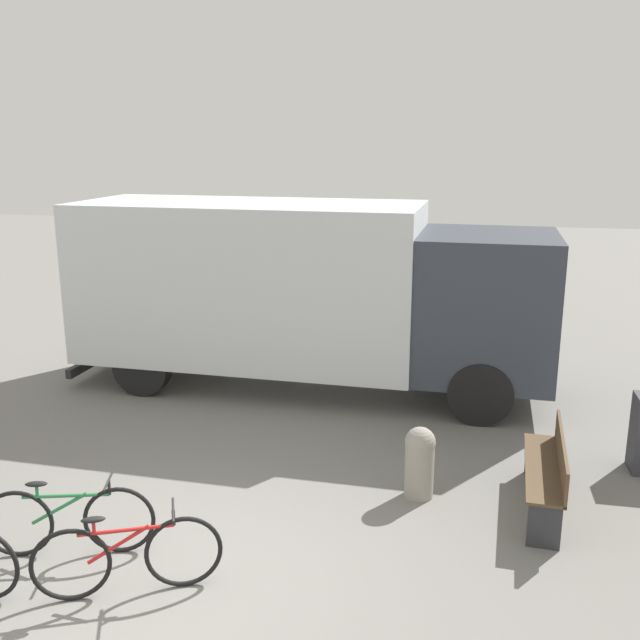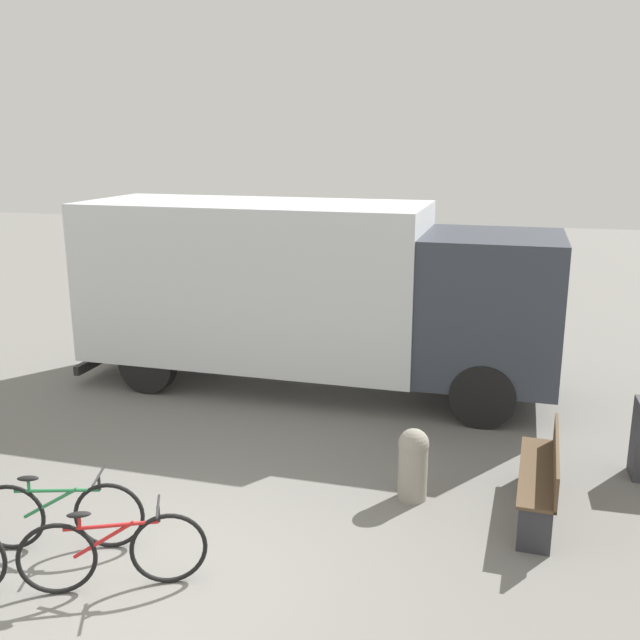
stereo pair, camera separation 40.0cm
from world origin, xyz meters
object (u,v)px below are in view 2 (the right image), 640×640
(bicycle_far, at_px, (113,552))
(bollard_near_bench, at_px, (413,461))
(delivery_truck, at_px, (307,288))
(bicycle_middle, at_px, (59,514))
(park_bench, at_px, (544,472))

(bicycle_far, relative_size, bollard_near_bench, 1.85)
(delivery_truck, xyz_separation_m, bollard_near_bench, (2.21, -3.53, -1.25))
(delivery_truck, xyz_separation_m, bicycle_middle, (-1.21, -5.46, -1.33))
(delivery_truck, xyz_separation_m, bicycle_far, (-0.32, -5.94, -1.33))
(park_bench, relative_size, bollard_near_bench, 2.12)
(delivery_truck, relative_size, bicycle_far, 4.92)
(bicycle_middle, xyz_separation_m, bicycle_far, (0.88, -0.48, 0.00))
(bicycle_middle, distance_m, bicycle_far, 1.01)
(park_bench, bearing_deg, bicycle_far, 124.77)
(park_bench, xyz_separation_m, bicycle_far, (-4.00, -2.40, -0.12))
(bicycle_far, height_order, bollard_near_bench, bollard_near_bench)
(bollard_near_bench, bearing_deg, bicycle_far, -136.43)
(delivery_truck, bearing_deg, bollard_near_bench, -55.93)
(delivery_truck, xyz_separation_m, park_bench, (3.67, -3.54, -1.21))
(delivery_truck, distance_m, bicycle_far, 6.10)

